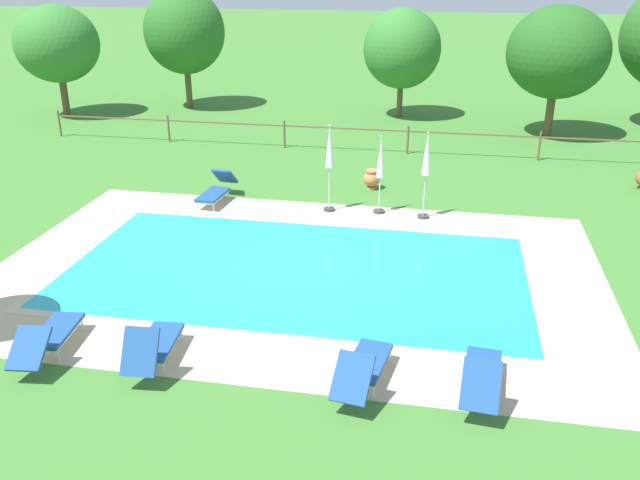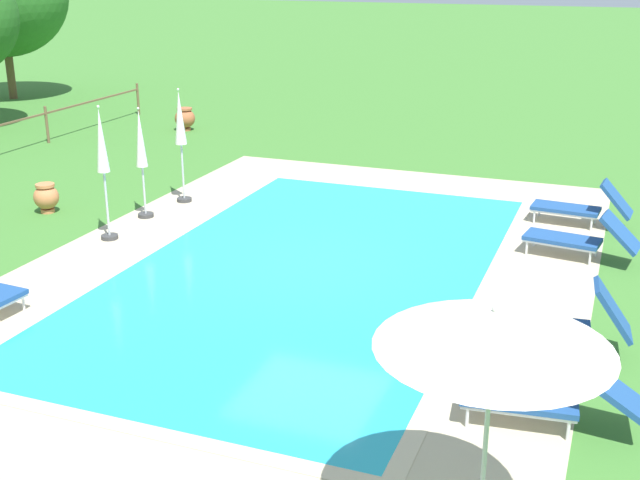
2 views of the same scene
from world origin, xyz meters
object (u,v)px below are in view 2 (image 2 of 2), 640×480
patio_umbrella_closed_row_west (102,153)px  terracotta_urn_near_fence (46,197)px  patio_umbrella_closed_row_centre (141,149)px  terracotta_urn_by_tree (185,118)px  sun_lounger_north_mid (579,238)px  patio_umbrella_closed_row_mid_west (180,128)px  sun_lounger_north_near_steps (546,397)px  patio_umbrella_open_by_bench (494,331)px  sun_lounger_south_near_corner (561,322)px  sun_lounger_north_end (580,206)px

patio_umbrella_closed_row_west → terracotta_urn_near_fence: patio_umbrella_closed_row_west is taller
patio_umbrella_closed_row_centre → terracotta_urn_by_tree: (8.00, 3.64, -1.05)m
patio_umbrella_closed_row_west → sun_lounger_north_mid: bearing=-76.1°
patio_umbrella_closed_row_mid_west → terracotta_urn_by_tree: (6.74, 3.81, -1.26)m
sun_lounger_north_near_steps → patio_umbrella_closed_row_mid_west: 10.61m
sun_lounger_north_mid → terracotta_urn_near_fence: size_ratio=3.27×
sun_lounger_north_mid → patio_umbrella_open_by_bench: patio_umbrella_open_by_bench is taller
patio_umbrella_closed_row_west → terracotta_urn_near_fence: size_ratio=4.11×
patio_umbrella_closed_row_centre → terracotta_urn_by_tree: size_ratio=3.28×
patio_umbrella_closed_row_mid_west → sun_lounger_south_near_corner: bearing=-117.8°
terracotta_urn_by_tree → sun_lounger_north_near_steps: bearing=-137.3°
sun_lounger_north_near_steps → terracotta_urn_by_tree: size_ratio=3.00×
sun_lounger_north_end → sun_lounger_north_mid: bearing=-176.5°
patio_umbrella_closed_row_west → patio_umbrella_closed_row_mid_west: (2.69, -0.07, -0.03)m
sun_lounger_north_mid → patio_umbrella_closed_row_centre: patio_umbrella_closed_row_centre is taller
sun_lounger_south_near_corner → terracotta_urn_by_tree: (11.13, 12.14, -0.03)m
sun_lounger_north_mid → patio_umbrella_closed_row_west: size_ratio=0.79×
patio_umbrella_closed_row_west → terracotta_urn_near_fence: (0.97, 2.19, -1.32)m
sun_lounger_north_mid → patio_umbrella_closed_row_mid_west: size_ratio=0.82×
sun_lounger_north_near_steps → terracotta_urn_by_tree: (13.17, 12.16, 0.00)m
patio_umbrella_open_by_bench → patio_umbrella_closed_row_centre: 11.17m
patio_umbrella_open_by_bench → patio_umbrella_closed_row_mid_west: 11.93m
patio_umbrella_closed_row_centre → terracotta_urn_near_fence: size_ratio=3.67×
sun_lounger_south_near_corner → patio_umbrella_closed_row_mid_west: bearing=62.2°
sun_lounger_north_near_steps → sun_lounger_north_end: sun_lounger_north_end is taller
sun_lounger_north_mid → patio_umbrella_closed_row_centre: 8.54m
patio_umbrella_closed_row_mid_west → terracotta_urn_by_tree: 7.84m
patio_umbrella_closed_row_west → patio_umbrella_closed_row_mid_west: patio_umbrella_closed_row_west is taller
sun_lounger_north_end → terracotta_urn_by_tree: size_ratio=2.82×
sun_lounger_north_mid → terracotta_urn_near_fence: 10.60m
sun_lounger_north_near_steps → sun_lounger_north_mid: size_ratio=1.03×
terracotta_urn_near_fence → sun_lounger_north_end: bearing=-73.6°
sun_lounger_south_near_corner → patio_umbrella_closed_row_west: patio_umbrella_closed_row_west is taller
sun_lounger_north_near_steps → patio_umbrella_closed_row_centre: size_ratio=0.92×
patio_umbrella_closed_row_west → sun_lounger_north_end: bearing=-63.9°
sun_lounger_north_near_steps → patio_umbrella_closed_row_west: patio_umbrella_closed_row_west is taller
sun_lounger_south_near_corner → patio_umbrella_closed_row_west: bearing=78.6°
sun_lounger_north_near_steps → patio_umbrella_open_by_bench: patio_umbrella_open_by_bench is taller
terracotta_urn_by_tree → patio_umbrella_closed_row_centre: bearing=-155.6°
patio_umbrella_closed_row_west → terracotta_urn_near_fence: 2.74m
sun_lounger_south_near_corner → patio_umbrella_open_by_bench: size_ratio=0.77×
sun_lounger_north_near_steps → sun_lounger_north_mid: bearing=0.7°
sun_lounger_north_near_steps → patio_umbrella_closed_row_centre: 10.02m
sun_lounger_north_end → sun_lounger_south_near_corner: (-5.73, -0.17, 0.01)m
sun_lounger_north_end → patio_umbrella_closed_row_west: size_ratio=0.77×
sun_lounger_north_near_steps → sun_lounger_south_near_corner: size_ratio=1.11×
sun_lounger_north_near_steps → terracotta_urn_near_fence: bearing=66.0°
sun_lounger_south_near_corner → terracotta_urn_near_fence: (2.67, 10.59, -0.06)m
patio_umbrella_open_by_bench → patio_umbrella_closed_row_west: bearing=53.0°
sun_lounger_south_near_corner → terracotta_urn_near_fence: sun_lounger_south_near_corner is taller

